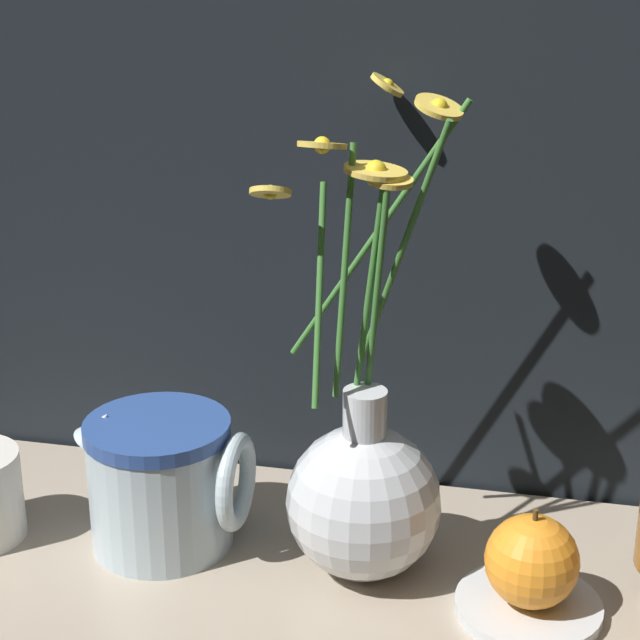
# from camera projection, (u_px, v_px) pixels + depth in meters

# --- Properties ---
(ground_plane) EXTENTS (6.00, 6.00, 0.00)m
(ground_plane) POSITION_uv_depth(u_px,v_px,m) (304.00, 585.00, 0.86)
(ground_plane) COLOR black
(shelf) EXTENTS (0.78, 0.33, 0.01)m
(shelf) POSITION_uv_depth(u_px,v_px,m) (304.00, 579.00, 0.86)
(shelf) COLOR tan
(shelf) RESTS_ON ground_plane
(vase_with_flowers) EXTENTS (0.15, 0.21, 0.38)m
(vase_with_flowers) POSITION_uv_depth(u_px,v_px,m) (364.00, 489.00, 0.84)
(vase_with_flowers) COLOR silver
(vase_with_flowers) RESTS_ON shelf
(ceramic_pitcher) EXTENTS (0.14, 0.12, 0.12)m
(ceramic_pitcher) POSITION_uv_depth(u_px,v_px,m) (163.00, 477.00, 0.88)
(ceramic_pitcher) COLOR silver
(ceramic_pitcher) RESTS_ON shelf
(saucer_plate) EXTENTS (0.11, 0.11, 0.01)m
(saucer_plate) POSITION_uv_depth(u_px,v_px,m) (528.00, 607.00, 0.80)
(saucer_plate) COLOR silver
(saucer_plate) RESTS_ON shelf
(orange_fruit) EXTENTS (0.07, 0.07, 0.08)m
(orange_fruit) POSITION_uv_depth(u_px,v_px,m) (532.00, 561.00, 0.79)
(orange_fruit) COLOR orange
(orange_fruit) RESTS_ON saucer_plate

